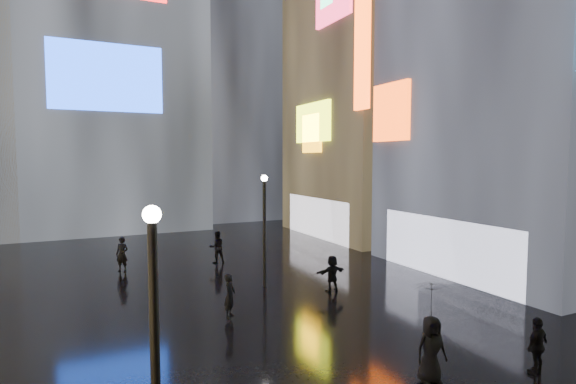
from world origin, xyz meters
TOP-DOWN VIEW (x-y plane):
  - ground at (0.00, 20.00)m, footprint 140.00×140.00m
  - building_right_far at (15.98, 30.00)m, footprint 10.28×12.00m
  - tower_flank_right at (9.00, 46.00)m, footprint 12.00×12.00m
  - lamp_near at (-4.37, 7.94)m, footprint 0.30×0.30m
  - lamp_far at (2.42, 19.56)m, footprint 0.30×0.30m
  - pedestrian_3 at (5.91, 8.41)m, footprint 0.98×0.53m
  - pedestrian_4 at (2.94, 9.34)m, footprint 0.95×0.71m
  - pedestrian_5 at (4.86, 17.54)m, footprint 1.54×0.61m
  - pedestrian_6 at (-0.32, 16.38)m, footprint 0.67×0.71m
  - pedestrian_7 at (1.80, 25.15)m, footprint 0.90×0.71m
  - umbrella_2 at (2.94, 9.34)m, footprint 1.18×1.16m
  - pedestrian_8 at (-3.29, 25.38)m, footprint 0.80×0.75m

SIDE VIEW (x-z plane):
  - ground at x=0.00m, z-range 0.00..0.00m
  - pedestrian_3 at x=5.91m, z-range 0.00..1.59m
  - pedestrian_5 at x=4.86m, z-range 0.00..1.62m
  - pedestrian_6 at x=-0.32m, z-range 0.00..1.63m
  - pedestrian_4 at x=2.94m, z-range 0.00..1.78m
  - pedestrian_7 at x=1.80m, z-range 0.00..1.82m
  - pedestrian_8 at x=-3.29m, z-range 0.00..1.83m
  - umbrella_2 at x=2.94m, z-range 1.78..2.72m
  - lamp_near at x=-4.37m, z-range 0.34..5.54m
  - lamp_far at x=2.42m, z-range 0.34..5.54m
  - building_right_far at x=15.98m, z-range -0.02..27.98m
  - tower_flank_right at x=9.00m, z-range 0.00..34.00m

